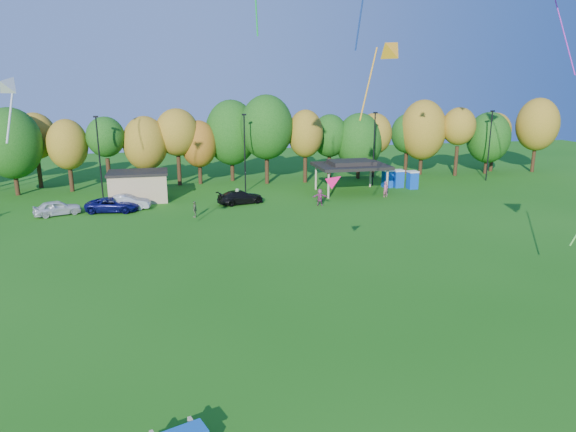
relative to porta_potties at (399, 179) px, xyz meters
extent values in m
plane|color=#19600F|center=(-20.75, -38.20, -1.10)|extent=(160.00, 160.00, 0.00)
cylinder|color=black|center=(-44.50, 6.00, 0.68)|extent=(0.50, 0.50, 3.56)
ellipsoid|color=#144C0F|center=(-44.50, 6.00, 4.84)|extent=(6.62, 6.62, 8.00)
cylinder|color=black|center=(-42.88, 10.05, 0.80)|extent=(0.50, 0.50, 3.79)
ellipsoid|color=olive|center=(-42.88, 10.05, 5.22)|extent=(4.94, 4.94, 5.58)
cylinder|color=black|center=(-38.77, 6.81, 0.57)|extent=(0.50, 0.50, 3.34)
ellipsoid|color=olive|center=(-38.77, 6.81, 4.47)|extent=(4.61, 4.61, 5.88)
cylinder|color=black|center=(-34.47, 6.65, 0.81)|extent=(0.50, 0.50, 3.82)
ellipsoid|color=#144C0F|center=(-34.47, 6.65, 5.26)|extent=(4.43, 4.43, 4.73)
cylinder|color=black|center=(-30.05, 7.30, 0.53)|extent=(0.50, 0.50, 3.25)
ellipsoid|color=olive|center=(-30.05, 7.30, 4.32)|extent=(5.33, 5.33, 6.53)
cylinder|color=black|center=(-26.20, 7.87, 0.88)|extent=(0.50, 0.50, 3.96)
ellipsoid|color=olive|center=(-26.20, 7.87, 5.51)|extent=(5.31, 5.31, 5.82)
cylinder|color=black|center=(-23.60, 8.14, 0.43)|extent=(0.50, 0.50, 3.05)
ellipsoid|color=#995914|center=(-23.60, 8.14, 3.98)|extent=(4.54, 4.54, 5.87)
cylinder|color=black|center=(-19.33, 9.33, 0.79)|extent=(0.50, 0.50, 3.77)
ellipsoid|color=#144C0F|center=(-19.33, 9.33, 5.19)|extent=(6.69, 6.69, 8.35)
cylinder|color=black|center=(-15.29, 6.34, 1.04)|extent=(0.50, 0.50, 4.28)
ellipsoid|color=#144C0F|center=(-15.29, 6.34, 6.04)|extent=(6.64, 6.64, 8.01)
cylinder|color=black|center=(-10.34, 6.01, 0.78)|extent=(0.50, 0.50, 3.76)
ellipsoid|color=olive|center=(-10.34, 6.01, 5.17)|extent=(4.49, 4.49, 6.02)
cylinder|color=black|center=(-6.46, 8.05, 0.62)|extent=(0.50, 0.50, 3.43)
ellipsoid|color=#144C0F|center=(-6.46, 8.05, 4.62)|extent=(4.77, 4.77, 5.63)
cylinder|color=black|center=(-2.64, 7.20, 0.38)|extent=(0.50, 0.50, 2.95)
ellipsoid|color=#144C0F|center=(-2.64, 7.20, 3.83)|extent=(6.14, 6.14, 7.54)
cylinder|color=black|center=(-0.36, 7.66, 0.66)|extent=(0.50, 0.50, 3.52)
ellipsoid|color=olive|center=(-0.36, 7.66, 4.77)|extent=(4.78, 4.78, 5.53)
cylinder|color=black|center=(5.31, 9.31, 0.60)|extent=(0.50, 0.50, 3.39)
ellipsoid|color=#144C0F|center=(5.31, 9.31, 4.55)|extent=(4.54, 4.54, 5.46)
cylinder|color=black|center=(6.95, 8.03, 0.76)|extent=(0.50, 0.50, 3.72)
ellipsoid|color=olive|center=(6.95, 8.03, 5.10)|extent=(6.32, 6.32, 8.24)
cylinder|color=black|center=(11.24, 6.07, 0.93)|extent=(0.50, 0.50, 4.06)
ellipsoid|color=olive|center=(11.24, 6.07, 5.67)|extent=(4.50, 4.50, 5.13)
cylinder|color=black|center=(16.32, 6.61, 0.43)|extent=(0.50, 0.50, 3.05)
ellipsoid|color=#144C0F|center=(16.32, 6.61, 3.99)|extent=(5.97, 5.97, 7.05)
cylinder|color=black|center=(18.23, 8.15, 0.68)|extent=(0.50, 0.50, 3.55)
ellipsoid|color=olive|center=(18.23, 8.15, 4.83)|extent=(4.60, 4.60, 4.99)
cylinder|color=black|center=(23.76, 6.31, 0.94)|extent=(0.50, 0.50, 4.07)
ellipsoid|color=olive|center=(23.76, 6.31, 5.68)|extent=(5.83, 5.83, 7.42)
cylinder|color=black|center=(-34.75, 1.80, 3.40)|extent=(0.16, 0.16, 9.00)
cube|color=black|center=(-34.75, 1.80, 7.90)|extent=(0.50, 0.25, 0.18)
cylinder|color=black|center=(-18.75, 1.80, 3.40)|extent=(0.16, 0.16, 9.00)
cube|color=black|center=(-18.75, 1.80, 7.90)|extent=(0.50, 0.25, 0.18)
cylinder|color=black|center=(-2.75, 1.80, 3.40)|extent=(0.16, 0.16, 9.00)
cube|color=black|center=(-2.75, 1.80, 7.90)|extent=(0.50, 0.25, 0.18)
cylinder|color=black|center=(13.25, 1.80, 3.40)|extent=(0.16, 0.16, 9.00)
cube|color=black|center=(13.25, 1.80, 7.90)|extent=(0.50, 0.25, 0.18)
cube|color=tan|center=(-30.75, -0.20, 0.40)|extent=(6.00, 4.00, 3.00)
cube|color=black|center=(-30.75, -0.20, 2.03)|extent=(6.30, 4.30, 0.25)
cylinder|color=tan|center=(-10.25, -3.70, 0.40)|extent=(0.24, 0.24, 3.00)
cylinder|color=tan|center=(-3.25, -3.70, 0.40)|extent=(0.24, 0.24, 3.00)
cylinder|color=tan|center=(-10.25, 1.30, 0.40)|extent=(0.24, 0.24, 3.00)
cylinder|color=tan|center=(-3.25, 1.30, 0.40)|extent=(0.24, 0.24, 3.00)
cube|color=black|center=(-6.75, -1.20, 2.05)|extent=(8.20, 6.20, 0.35)
cube|color=black|center=(-6.75, -1.20, 2.45)|extent=(5.00, 3.50, 0.45)
cube|color=#0E43B7|center=(-1.30, 0.60, -0.10)|extent=(1.10, 1.10, 2.00)
cube|color=silver|center=(-1.30, 0.60, 0.99)|extent=(1.15, 1.15, 0.18)
cube|color=#0E43B7|center=(0.00, 0.31, -0.10)|extent=(1.10, 1.10, 2.00)
cube|color=silver|center=(0.00, 0.31, 0.99)|extent=(1.15, 1.15, 0.18)
cube|color=#0E43B7|center=(1.30, -0.91, -0.10)|extent=(1.10, 1.10, 2.00)
cube|color=silver|center=(1.30, -0.91, 0.99)|extent=(1.15, 1.15, 0.18)
cube|color=#1459B3|center=(-27.83, -40.90, -0.62)|extent=(1.94, 0.90, 0.05)
imported|color=silver|center=(-38.23, -4.91, -0.36)|extent=(4.67, 3.08, 1.48)
imported|color=#ABABB1|center=(-31.76, -3.93, -0.35)|extent=(4.65, 1.97, 1.49)
imported|color=#0D0E4E|center=(-33.12, -4.69, -0.38)|extent=(5.44, 3.13, 1.43)
imported|color=black|center=(-20.18, -4.09, -0.38)|extent=(5.30, 3.18, 1.44)
imported|color=#5F7045|center=(-25.23, -8.72, -0.31)|extent=(0.57, 0.98, 1.57)
imported|color=#A44D62|center=(-3.74, -4.50, -0.21)|extent=(0.73, 0.58, 1.77)
imported|color=gray|center=(-20.55, -4.42, -0.22)|extent=(0.77, 0.98, 1.75)
imported|color=#943E6D|center=(-12.16, -6.79, -0.21)|extent=(1.72, 0.84, 1.78)
cylinder|color=navy|center=(-15.88, -26.78, 15.24)|extent=(0.12, 1.46, 3.79)
cone|color=#FFA31A|center=(-12.98, -25.14, 13.61)|extent=(2.48, 2.37, 2.01)
cylinder|color=#FFA31A|center=(-14.21, -24.28, 11.36)|extent=(1.54, 1.12, 4.73)
cylinder|color=#C425C8|center=(4.98, -18.60, 15.81)|extent=(2.10, 2.04, 7.55)
cone|color=#E30C55|center=(-18.59, -30.99, 6.29)|extent=(1.42, 1.28, 1.17)
cone|color=silver|center=(-34.20, -30.95, 11.44)|extent=(1.35, 1.51, 1.25)
cylinder|color=silver|center=(-34.56, -30.12, 10.09)|extent=(0.53, 1.07, 2.85)
camera|label=1|loc=(-27.37, -57.17, 11.48)|focal=32.00mm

